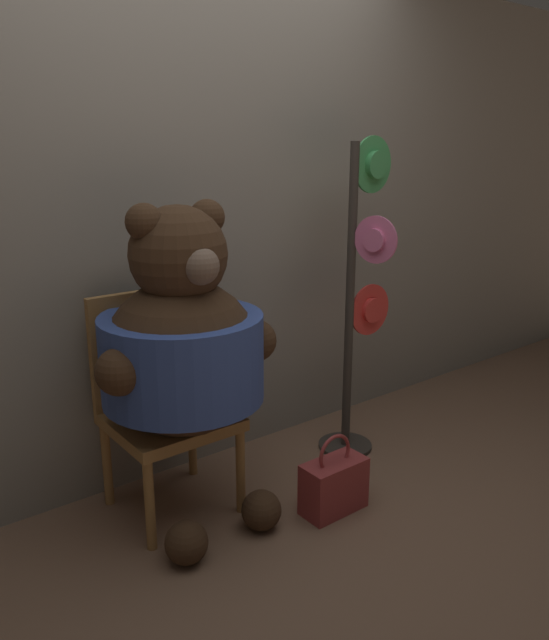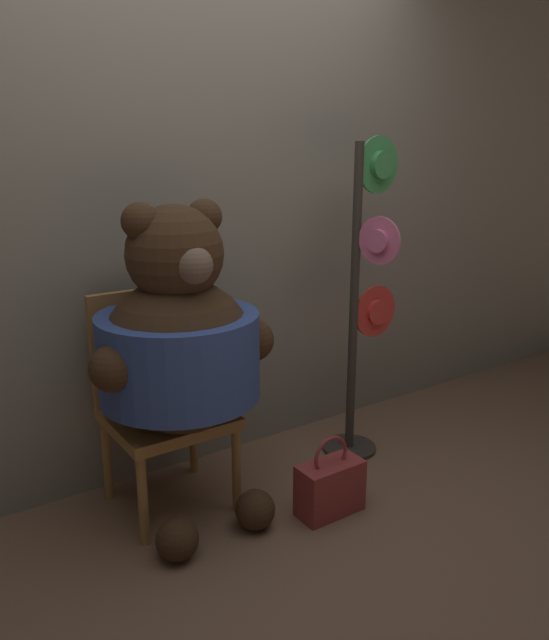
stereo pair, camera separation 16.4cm
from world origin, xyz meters
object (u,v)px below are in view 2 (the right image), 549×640
at_px(chair, 159,394).
at_px(hat_display_rack, 365,294).
at_px(teddy_bear, 179,345).
at_px(handbag_on_ground, 330,486).

distance_m(chair, hat_display_rack, 1.11).
xyz_separation_m(teddy_bear, handbag_on_ground, (0.51, -0.37, -0.63)).
distance_m(teddy_bear, handbag_on_ground, 0.89).
bearing_deg(handbag_on_ground, hat_display_rack, 36.58).
relative_size(hat_display_rack, handbag_on_ground, 4.39).
height_order(teddy_bear, handbag_on_ground, teddy_bear).
bearing_deg(teddy_bear, chair, 100.66).
bearing_deg(chair, handbag_on_ground, -44.65).
distance_m(hat_display_rack, handbag_on_ground, 0.95).
bearing_deg(hat_display_rack, teddy_bear, -179.34).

